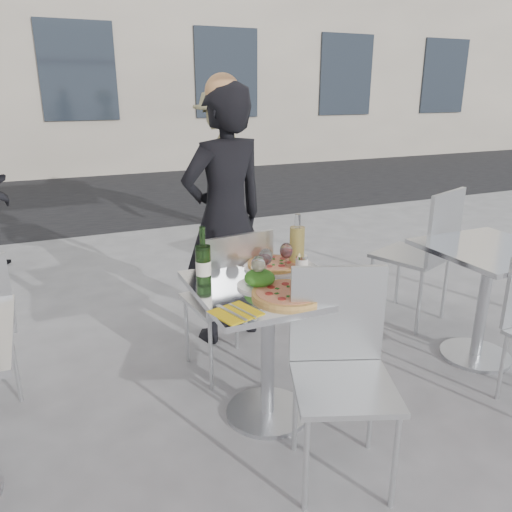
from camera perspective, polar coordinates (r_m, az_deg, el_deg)
name	(u,v)px	position (r m, az deg, el deg)	size (l,w,h in m)	color
ground	(267,413)	(2.82, 1.29, -17.55)	(80.00, 80.00, 0.00)	slate
street_asphalt	(103,194)	(8.77, -17.13, 6.74)	(24.00, 5.00, 0.00)	black
main_table	(268,323)	(2.54, 1.38, -7.66)	(0.72, 0.72, 0.75)	#B7BABF
side_table_right	(487,280)	(3.41, 24.87, -2.47)	(0.72, 0.72, 0.75)	#B7BABF
chair_far	(231,292)	(2.90, -2.86, -4.15)	(0.46, 0.47, 0.92)	silver
chair_near	(341,357)	(2.25, 9.65, -11.30)	(0.55, 0.56, 0.93)	silver
side_chair_rfar	(426,246)	(3.76, 18.85, 1.07)	(0.60, 0.60, 1.01)	silver
woman_diner	(225,218)	(3.31, -3.55, 4.36)	(0.62, 0.41, 1.71)	black
pedestrian_b	(221,162)	(6.08, -4.01, 10.70)	(1.09, 0.63, 1.69)	#9B9264
pizza_near	(288,294)	(2.32, 3.68, -4.31)	(0.34, 0.34, 0.02)	tan
pizza_far	(273,265)	(2.67, 2.01, -1.04)	(0.32, 0.32, 0.03)	white
salad_plate	(260,280)	(2.41, 0.42, -2.72)	(0.22, 0.22, 0.09)	white
wine_bottle	(203,263)	(2.41, -6.05, -0.82)	(0.07, 0.07, 0.29)	#24491B
carafe	(297,246)	(2.67, 4.71, 1.18)	(0.08, 0.08, 0.29)	#CEB657
sugar_shaker	(302,266)	(2.56, 5.24, -1.10)	(0.06, 0.06, 0.11)	white
wineglass_white_a	(258,266)	(2.38, 0.25, -1.10)	(0.07, 0.07, 0.16)	white
wineglass_white_b	(266,258)	(2.49, 1.14, -0.20)	(0.07, 0.07, 0.16)	white
wineglass_red_a	(265,258)	(2.48, 1.05, -0.29)	(0.07, 0.07, 0.16)	white
wineglass_red_b	(286,252)	(2.59, 3.47, 0.48)	(0.07, 0.07, 0.16)	white
napkin_left	(236,312)	(2.15, -2.33, -6.46)	(0.22, 0.22, 0.01)	yellow
napkin_right	(332,286)	(2.45, 8.64, -3.38)	(0.24, 0.24, 0.01)	yellow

